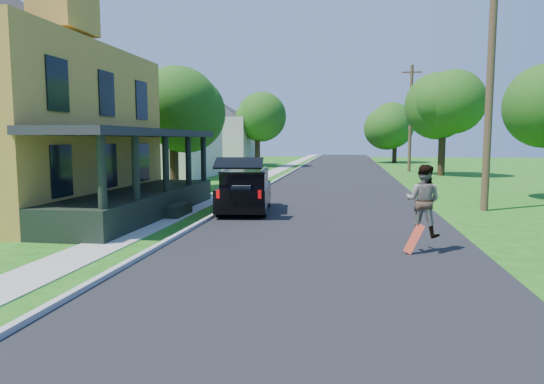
# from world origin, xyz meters

# --- Properties ---
(ground) EXTENTS (140.00, 140.00, 0.00)m
(ground) POSITION_xyz_m (0.00, 0.00, 0.00)
(ground) COLOR #205010
(ground) RESTS_ON ground
(street) EXTENTS (8.00, 120.00, 0.02)m
(street) POSITION_xyz_m (0.00, 20.00, 0.00)
(street) COLOR black
(street) RESTS_ON ground
(curb) EXTENTS (0.15, 120.00, 0.12)m
(curb) POSITION_xyz_m (-4.05, 20.00, 0.00)
(curb) COLOR #A0A09B
(curb) RESTS_ON ground
(sidewalk) EXTENTS (1.30, 120.00, 0.03)m
(sidewalk) POSITION_xyz_m (-5.60, 20.00, 0.00)
(sidewalk) COLOR gray
(sidewalk) RESTS_ON ground
(front_walk) EXTENTS (6.50, 1.20, 0.03)m
(front_walk) POSITION_xyz_m (-9.50, 6.00, 0.00)
(front_walk) COLOR gray
(front_walk) RESTS_ON ground
(neighbor_house_mid) EXTENTS (12.78, 12.78, 8.30)m
(neighbor_house_mid) POSITION_xyz_m (-13.50, 24.00, 4.19)
(neighbor_house_mid) COLOR beige
(neighbor_house_mid) RESTS_ON ground
(neighbor_house_far) EXTENTS (12.78, 12.78, 8.30)m
(neighbor_house_far) POSITION_xyz_m (-13.50, 40.00, 4.19)
(neighbor_house_far) COLOR beige
(neighbor_house_far) RESTS_ON ground
(black_suv) EXTENTS (2.24, 4.78, 2.15)m
(black_suv) POSITION_xyz_m (-3.20, 7.41, 0.82)
(black_suv) COLOR black
(black_suv) RESTS_ON ground
(skateboarder) EXTENTS (1.04, 0.94, 1.76)m
(skateboarder) POSITION_xyz_m (2.50, 1.50, 1.28)
(skateboarder) COLOR black
(skateboarder) RESTS_ON ground
(skateboard) EXTENTS (0.53, 0.29, 0.74)m
(skateboard) POSITION_xyz_m (2.28, 1.23, 0.36)
(skateboard) COLOR #B0260F
(skateboard) RESTS_ON ground
(tree_left_mid) EXTENTS (5.05, 5.19, 6.85)m
(tree_left_mid) POSITION_xyz_m (-8.89, 15.13, 4.55)
(tree_left_mid) COLOR black
(tree_left_mid) RESTS_ON ground
(tree_left_far) EXTENTS (6.38, 6.09, 7.89)m
(tree_left_far) POSITION_xyz_m (-8.49, 37.87, 5.25)
(tree_left_far) COLOR black
(tree_left_far) RESTS_ON ground
(tree_right_mid) EXTENTS (5.63, 5.75, 7.83)m
(tree_right_mid) POSITION_xyz_m (7.75, 28.40, 5.24)
(tree_right_mid) COLOR black
(tree_right_mid) RESTS_ON ground
(tree_right_far) EXTENTS (6.36, 6.48, 7.77)m
(tree_right_far) POSITION_xyz_m (6.12, 49.24, 4.85)
(tree_right_far) COLOR black
(tree_right_far) RESTS_ON ground
(utility_pole_near) EXTENTS (1.75, 0.45, 10.19)m
(utility_pole_near) POSITION_xyz_m (5.96, 9.18, 5.25)
(utility_pole_near) COLOR #3E271C
(utility_pole_near) RESTS_ON ground
(utility_pole_far) EXTENTS (1.67, 0.27, 9.10)m
(utility_pole_far) POSITION_xyz_m (5.91, 32.79, 4.70)
(utility_pole_far) COLOR #3E271C
(utility_pole_far) RESTS_ON ground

